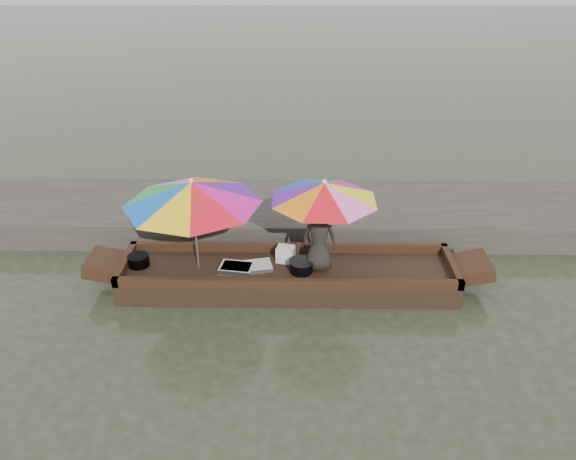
{
  "coord_description": "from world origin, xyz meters",
  "views": [
    {
      "loc": [
        0.11,
        -7.67,
        5.14
      ],
      "look_at": [
        0.0,
        0.1,
        1.0
      ],
      "focal_mm": 35.0,
      "sensor_mm": 36.0,
      "label": 1
    }
  ],
  "objects_px": {
    "tray_crayfish": "(236,268)",
    "vendor": "(319,238)",
    "supply_bag": "(286,254)",
    "umbrella_bow": "(195,225)",
    "charcoal_grill": "(301,266)",
    "umbrella_stern": "(323,226)",
    "tray_scallop": "(255,266)",
    "boat_hull": "(288,278)",
    "cooking_pot": "(139,260)"
  },
  "relations": [
    {
      "from": "cooking_pot",
      "to": "tray_scallop",
      "type": "height_order",
      "value": "cooking_pot"
    },
    {
      "from": "tray_crayfish",
      "to": "tray_scallop",
      "type": "relative_size",
      "value": 1.0
    },
    {
      "from": "boat_hull",
      "to": "umbrella_bow",
      "type": "xyz_separation_m",
      "value": [
        -1.44,
        0.0,
        0.95
      ]
    },
    {
      "from": "vendor",
      "to": "umbrella_stern",
      "type": "relative_size",
      "value": 0.67
    },
    {
      "from": "cooking_pot",
      "to": "umbrella_stern",
      "type": "relative_size",
      "value": 0.2
    },
    {
      "from": "umbrella_stern",
      "to": "boat_hull",
      "type": "bearing_deg",
      "value": 180.0
    },
    {
      "from": "tray_crayfish",
      "to": "charcoal_grill",
      "type": "relative_size",
      "value": 1.4
    },
    {
      "from": "charcoal_grill",
      "to": "vendor",
      "type": "bearing_deg",
      "value": 18.24
    },
    {
      "from": "umbrella_stern",
      "to": "vendor",
      "type": "bearing_deg",
      "value": 165.7
    },
    {
      "from": "boat_hull",
      "to": "charcoal_grill",
      "type": "distance_m",
      "value": 0.35
    },
    {
      "from": "supply_bag",
      "to": "umbrella_bow",
      "type": "relative_size",
      "value": 0.13
    },
    {
      "from": "tray_crayfish",
      "to": "charcoal_grill",
      "type": "bearing_deg",
      "value": -0.16
    },
    {
      "from": "cooking_pot",
      "to": "charcoal_grill",
      "type": "relative_size",
      "value": 0.91
    },
    {
      "from": "boat_hull",
      "to": "vendor",
      "type": "distance_m",
      "value": 0.88
    },
    {
      "from": "charcoal_grill",
      "to": "umbrella_stern",
      "type": "bearing_deg",
      "value": 13.23
    },
    {
      "from": "charcoal_grill",
      "to": "boat_hull",
      "type": "bearing_deg",
      "value": 160.07
    },
    {
      "from": "tray_scallop",
      "to": "umbrella_bow",
      "type": "height_order",
      "value": "umbrella_bow"
    },
    {
      "from": "tray_scallop",
      "to": "umbrella_bow",
      "type": "relative_size",
      "value": 0.25
    },
    {
      "from": "supply_bag",
      "to": "tray_crayfish",
      "type": "bearing_deg",
      "value": -158.18
    },
    {
      "from": "boat_hull",
      "to": "vendor",
      "type": "bearing_deg",
      "value": 1.59
    },
    {
      "from": "supply_bag",
      "to": "umbrella_bow",
      "type": "height_order",
      "value": "umbrella_bow"
    },
    {
      "from": "vendor",
      "to": "umbrella_bow",
      "type": "relative_size",
      "value": 0.53
    },
    {
      "from": "vendor",
      "to": "umbrella_bow",
      "type": "distance_m",
      "value": 1.94
    },
    {
      "from": "umbrella_bow",
      "to": "supply_bag",
      "type": "bearing_deg",
      "value": 9.64
    },
    {
      "from": "charcoal_grill",
      "to": "supply_bag",
      "type": "xyz_separation_m",
      "value": [
        -0.26,
        0.31,
        0.04
      ]
    },
    {
      "from": "tray_crayfish",
      "to": "supply_bag",
      "type": "xyz_separation_m",
      "value": [
        0.78,
        0.31,
        0.09
      ]
    },
    {
      "from": "tray_scallop",
      "to": "umbrella_stern",
      "type": "distance_m",
      "value": 1.3
    },
    {
      "from": "tray_scallop",
      "to": "charcoal_grill",
      "type": "distance_m",
      "value": 0.75
    },
    {
      "from": "supply_bag",
      "to": "vendor",
      "type": "xyz_separation_m",
      "value": [
        0.53,
        -0.22,
        0.43
      ]
    },
    {
      "from": "tray_crayfish",
      "to": "vendor",
      "type": "xyz_separation_m",
      "value": [
        1.31,
        0.09,
        0.51
      ]
    },
    {
      "from": "umbrella_bow",
      "to": "cooking_pot",
      "type": "bearing_deg",
      "value": 176.12
    },
    {
      "from": "charcoal_grill",
      "to": "vendor",
      "type": "distance_m",
      "value": 0.55
    },
    {
      "from": "charcoal_grill",
      "to": "umbrella_stern",
      "type": "relative_size",
      "value": 0.22
    },
    {
      "from": "tray_scallop",
      "to": "supply_bag",
      "type": "bearing_deg",
      "value": 24.95
    },
    {
      "from": "charcoal_grill",
      "to": "umbrella_bow",
      "type": "height_order",
      "value": "umbrella_bow"
    },
    {
      "from": "boat_hull",
      "to": "supply_bag",
      "type": "xyz_separation_m",
      "value": [
        -0.04,
        0.24,
        0.3
      ]
    },
    {
      "from": "tray_scallop",
      "to": "supply_bag",
      "type": "distance_m",
      "value": 0.54
    },
    {
      "from": "boat_hull",
      "to": "umbrella_stern",
      "type": "xyz_separation_m",
      "value": [
        0.54,
        0.0,
        0.95
      ]
    },
    {
      "from": "boat_hull",
      "to": "supply_bag",
      "type": "distance_m",
      "value": 0.39
    },
    {
      "from": "tray_scallop",
      "to": "umbrella_bow",
      "type": "distance_m",
      "value": 1.18
    },
    {
      "from": "boat_hull",
      "to": "tray_scallop",
      "type": "relative_size",
      "value": 10.21
    },
    {
      "from": "supply_bag",
      "to": "vendor",
      "type": "bearing_deg",
      "value": -22.86
    },
    {
      "from": "supply_bag",
      "to": "boat_hull",
      "type": "bearing_deg",
      "value": -79.87
    },
    {
      "from": "cooking_pot",
      "to": "umbrella_bow",
      "type": "height_order",
      "value": "umbrella_bow"
    },
    {
      "from": "tray_scallop",
      "to": "charcoal_grill",
      "type": "relative_size",
      "value": 1.4
    },
    {
      "from": "boat_hull",
      "to": "tray_scallop",
      "type": "bearing_deg",
      "value": 178.69
    },
    {
      "from": "boat_hull",
      "to": "tray_crayfish",
      "type": "bearing_deg",
      "value": -174.83
    },
    {
      "from": "vendor",
      "to": "umbrella_stern",
      "type": "height_order",
      "value": "umbrella_stern"
    },
    {
      "from": "supply_bag",
      "to": "vendor",
      "type": "distance_m",
      "value": 0.72
    },
    {
      "from": "tray_scallop",
      "to": "charcoal_grill",
      "type": "bearing_deg",
      "value": -6.88
    }
  ]
}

